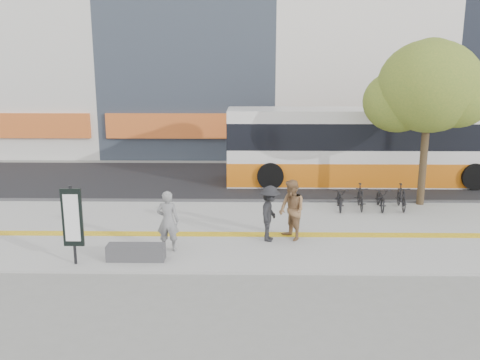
{
  "coord_description": "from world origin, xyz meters",
  "views": [
    {
      "loc": [
        0.51,
        -14.41,
        5.42
      ],
      "look_at": [
        0.24,
        2.0,
        1.64
      ],
      "focal_mm": 37.93,
      "sensor_mm": 36.0,
      "label": 1
    }
  ],
  "objects_px": {
    "street_tree": "(428,88)",
    "bench": "(136,252)",
    "pedestrian_tan": "(292,210)",
    "signboard": "(72,219)",
    "bus": "(366,148)",
    "seated_woman": "(168,221)",
    "pedestrian_dark": "(270,214)"
  },
  "relations": [
    {
      "from": "pedestrian_dark",
      "to": "seated_woman",
      "type": "bearing_deg",
      "value": 119.86
    },
    {
      "from": "seated_woman",
      "to": "pedestrian_tan",
      "type": "xyz_separation_m",
      "value": [
        3.67,
        1.02,
        0.04
      ]
    },
    {
      "from": "bench",
      "to": "signboard",
      "type": "xyz_separation_m",
      "value": [
        -1.6,
        -0.31,
        1.06
      ]
    },
    {
      "from": "signboard",
      "to": "bus",
      "type": "distance_m",
      "value": 14.22
    },
    {
      "from": "pedestrian_dark",
      "to": "signboard",
      "type": "bearing_deg",
      "value": 123.42
    },
    {
      "from": "pedestrian_tan",
      "to": "bench",
      "type": "bearing_deg",
      "value": -95.71
    },
    {
      "from": "bench",
      "to": "street_tree",
      "type": "height_order",
      "value": "street_tree"
    },
    {
      "from": "bus",
      "to": "pedestrian_dark",
      "type": "relative_size",
      "value": 7.33
    },
    {
      "from": "signboard",
      "to": "pedestrian_dark",
      "type": "xyz_separation_m",
      "value": [
        5.38,
        1.97,
        -0.42
      ]
    },
    {
      "from": "bus",
      "to": "street_tree",
      "type": "bearing_deg",
      "value": -70.88
    },
    {
      "from": "bench",
      "to": "pedestrian_dark",
      "type": "xyz_separation_m",
      "value": [
        3.78,
        1.67,
        0.64
      ]
    },
    {
      "from": "street_tree",
      "to": "pedestrian_tan",
      "type": "distance_m",
      "value": 7.64
    },
    {
      "from": "seated_woman",
      "to": "pedestrian_dark",
      "type": "xyz_separation_m",
      "value": [
        2.99,
        0.89,
        -0.03
      ]
    },
    {
      "from": "seated_woman",
      "to": "pedestrian_dark",
      "type": "distance_m",
      "value": 3.12
    },
    {
      "from": "street_tree",
      "to": "bus",
      "type": "height_order",
      "value": "street_tree"
    },
    {
      "from": "street_tree",
      "to": "seated_woman",
      "type": "height_order",
      "value": "street_tree"
    },
    {
      "from": "signboard",
      "to": "pedestrian_dark",
      "type": "bearing_deg",
      "value": 20.16
    },
    {
      "from": "bench",
      "to": "bus",
      "type": "height_order",
      "value": "bus"
    },
    {
      "from": "street_tree",
      "to": "seated_woman",
      "type": "relative_size",
      "value": 3.52
    },
    {
      "from": "street_tree",
      "to": "pedestrian_dark",
      "type": "xyz_separation_m",
      "value": [
        -6.0,
        -4.35,
        -3.57
      ]
    },
    {
      "from": "street_tree",
      "to": "seated_woman",
      "type": "xyz_separation_m",
      "value": [
        -8.99,
        -5.24,
        -3.54
      ]
    },
    {
      "from": "bus",
      "to": "seated_woman",
      "type": "distance_m",
      "value": 11.82
    },
    {
      "from": "bus",
      "to": "pedestrian_tan",
      "type": "distance_m",
      "value": 8.9
    },
    {
      "from": "signboard",
      "to": "pedestrian_dark",
      "type": "relative_size",
      "value": 1.27
    },
    {
      "from": "street_tree",
      "to": "pedestrian_dark",
      "type": "bearing_deg",
      "value": -144.06
    },
    {
      "from": "bus",
      "to": "seated_woman",
      "type": "relative_size",
      "value": 7.07
    },
    {
      "from": "seated_woman",
      "to": "signboard",
      "type": "bearing_deg",
      "value": 29.37
    },
    {
      "from": "bench",
      "to": "seated_woman",
      "type": "distance_m",
      "value": 1.29
    },
    {
      "from": "signboard",
      "to": "bus",
      "type": "relative_size",
      "value": 0.17
    },
    {
      "from": "bus",
      "to": "pedestrian_tan",
      "type": "bearing_deg",
      "value": -117.14
    },
    {
      "from": "street_tree",
      "to": "pedestrian_tan",
      "type": "bearing_deg",
      "value": -141.58
    },
    {
      "from": "street_tree",
      "to": "bench",
      "type": "bearing_deg",
      "value": -148.38
    }
  ]
}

